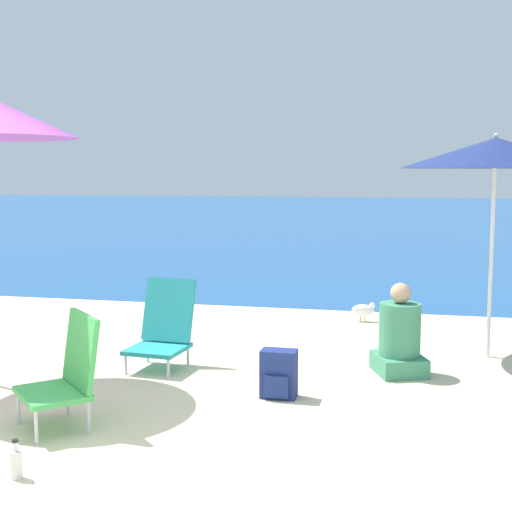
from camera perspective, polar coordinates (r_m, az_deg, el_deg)
The scene contains 9 objects.
ground_plane at distance 4.63m, azimuth -13.84°, elevation -15.20°, with size 60.00×60.00×0.00m, color beige.
sea_water at distance 28.86m, azimuth 8.99°, elevation 3.26°, with size 60.00×40.00×0.01m.
beach_umbrella_navy at distance 6.85m, azimuth 18.60°, elevation 7.80°, with size 1.71×1.71×2.07m.
beach_chair_teal at distance 6.38m, azimuth -7.42°, elevation -5.75°, with size 0.52×0.62×0.77m.
beach_chair_green at distance 5.02m, azimuth -14.83°, elevation -8.85°, with size 0.69×0.69×0.77m.
person_seated_near at distance 6.23m, azimuth 11.41°, elevation -6.47°, with size 0.52×0.56×0.79m.
backpack_navy at distance 5.51m, azimuth 1.83°, elevation -9.44°, with size 0.27×0.20×0.37m.
water_bottle at distance 4.38m, azimuth -18.64°, elevation -15.43°, with size 0.07×0.07×0.23m.
seagull at distance 8.31m, azimuth 8.62°, elevation -4.27°, with size 0.27×0.11×0.23m.
Camera 1 is at (1.97, -3.83, 1.72)m, focal length 50.00 mm.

